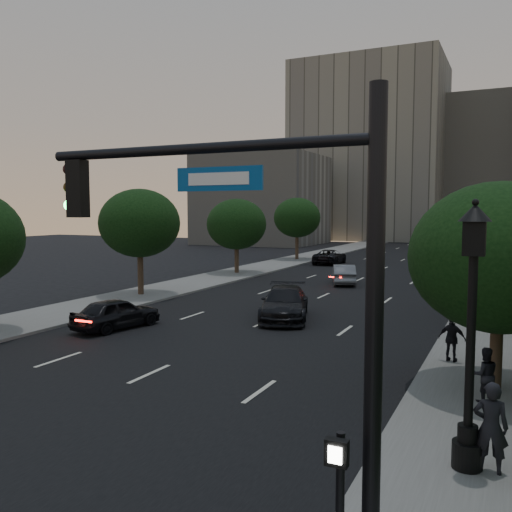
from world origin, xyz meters
The scene contains 26 objects.
ground centered at (0.00, 0.00, 0.00)m, with size 160.00×160.00×0.00m, color black.
road_surface centered at (0.00, 30.00, 0.01)m, with size 16.00×140.00×0.02m, color black.
sidewalk_right centered at (10.25, 30.00, 0.07)m, with size 4.50×140.00×0.15m, color slate.
sidewalk_left centered at (-10.25, 30.00, 0.07)m, with size 4.50×140.00×0.15m, color slate.
office_block_left centered at (-14.00, 92.00, 16.00)m, with size 26.00×20.00×32.00m, color gray.
office_block_mid centered at (6.00, 102.00, 13.00)m, with size 22.00×18.00×26.00m, color #A5A197.
office_block_filler centered at (-26.00, 70.00, 7.00)m, with size 18.00×16.00×14.00m, color #A5A197.
tree_right_a centered at (10.30, 8.00, 4.02)m, with size 5.20×5.20×6.24m.
tree_right_b centered at (10.30, 20.00, 4.52)m, with size 5.20×5.20×6.74m.
tree_right_c centered at (10.30, 33.00, 4.02)m, with size 5.20×5.20×6.24m.
tree_right_d centered at (10.30, 47.00, 4.52)m, with size 5.20×5.20×6.74m.
tree_right_e centered at (10.30, 62.00, 4.02)m, with size 5.20×5.20×6.24m.
tree_left_b centered at (-10.30, 18.00, 4.58)m, with size 5.00×5.00×6.71m.
tree_left_c centered at (-10.30, 31.00, 4.21)m, with size 5.00×5.00×6.34m.
tree_left_d centered at (-10.30, 45.00, 4.58)m, with size 5.00×5.00×6.71m.
traffic_signal_mast centered at (7.95, -2.27, 3.67)m, with size 5.68×0.56×7.00m.
street_lamp centered at (9.94, 2.26, 2.63)m, with size 0.64×0.64×5.62m.
pedestrian_signal centered at (8.69, -2.59, 1.57)m, with size 0.30×0.33×2.50m.
sedan_near_left centered at (-5.53, 9.99, 0.72)m, with size 1.70×4.23×1.44m, color black.
sedan_mid_left centered at (-0.42, 28.93, 0.73)m, with size 1.54×4.40×1.45m, color slate.
sedan_far_left centered at (-5.85, 42.61, 0.73)m, with size 2.43×5.26×1.46m, color black.
sedan_near_right centered at (0.54, 15.31, 0.79)m, with size 2.22×5.47×1.59m, color black.
sedan_far_right centered at (5.21, 40.59, 0.75)m, with size 1.78×4.42×1.51m, color slate.
pedestrian_a centered at (10.37, 2.28, 1.08)m, with size 0.68×0.44×1.85m, color black.
pedestrian_b centered at (10.07, 6.54, 0.91)m, with size 0.74×0.58×1.52m, color black.
pedestrian_c centered at (8.85, 10.37, 0.95)m, with size 0.94×0.39×1.60m, color black.
Camera 1 is at (10.63, -9.19, 5.40)m, focal length 38.00 mm.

